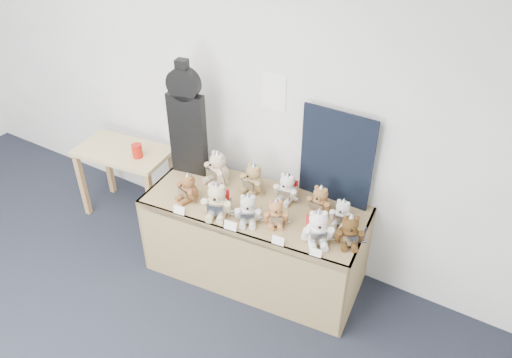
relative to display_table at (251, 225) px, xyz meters
The scene contains 21 objects.
room_shell 1.05m from the display_table, 101.99° to the left, with size 6.00×6.00×6.00m.
display_table is the anchor object (origin of this frame).
side_table 1.48m from the display_table, behind, with size 0.91×0.58×0.71m.
guitar_case 0.98m from the display_table, 164.89° to the left, with size 0.31×0.14×0.99m.
navy_board 0.84m from the display_table, 43.58° to the left, with size 0.57×0.02×0.76m, color black.
red_cup 1.29m from the display_table, behind, with size 0.09×0.09×0.12m, color red.
teddy_front_far_left 0.57m from the display_table, 164.83° to the right, with size 0.21×0.20×0.26m.
teddy_front_left 0.38m from the display_table, 136.47° to the right, with size 0.26×0.25×0.32m.
teddy_front_centre 0.30m from the display_table, 66.85° to the right, with size 0.23×0.22×0.27m.
teddy_front_right 0.35m from the display_table, 10.47° to the right, with size 0.20×0.20×0.24m.
teddy_front_far_right 0.65m from the display_table, ahead, with size 0.25×0.25×0.30m.
teddy_front_end 0.82m from the display_table, ahead, with size 0.23×0.22×0.27m.
teddy_back_left 0.55m from the display_table, 157.12° to the left, with size 0.25×0.24×0.31m.
teddy_back_centre_left 0.36m from the display_table, 117.57° to the left, with size 0.23×0.21×0.29m.
teddy_back_centre_right 0.40m from the display_table, 56.55° to the left, with size 0.22×0.18×0.27m.
teddy_back_right 0.58m from the display_table, 28.89° to the left, with size 0.21×0.17×0.26m.
teddy_back_end 0.73m from the display_table, 17.53° to the left, with size 0.19×0.16×0.24m.
entry_card_a 0.58m from the display_table, 143.59° to the right, with size 0.09×0.00×0.07m, color white.
entry_card_b 0.34m from the display_table, 91.15° to the right, with size 0.10×0.00×0.07m, color white.
entry_card_c 0.47m from the display_table, 32.73° to the right, with size 0.09×0.00×0.06m, color white.
entry_card_d 0.70m from the display_table, 17.72° to the right, with size 0.08×0.00×0.06m, color white.
Camera 1 is at (2.49, -0.56, 3.09)m, focal length 35.00 mm.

